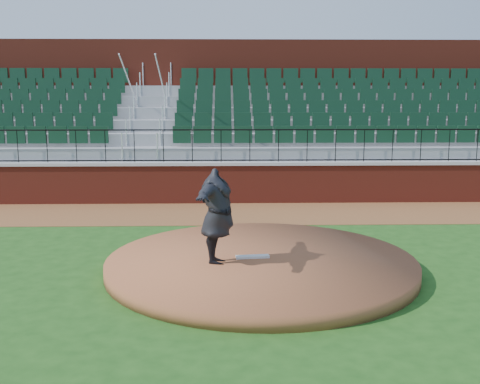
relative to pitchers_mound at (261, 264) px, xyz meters
name	(u,v)px	position (x,y,z in m)	size (l,w,h in m)	color
ground	(242,270)	(-0.37, -0.01, -0.12)	(90.00, 90.00, 0.00)	#1C4814
warning_track	(237,213)	(-0.37, 5.39, -0.12)	(34.00, 3.20, 0.01)	brown
field_wall	(236,184)	(-0.37, 6.99, 0.47)	(34.00, 0.35, 1.20)	maroon
wall_cap	(235,163)	(-0.37, 6.99, 1.12)	(34.00, 0.45, 0.10)	#B7B7B7
wall_railing	(235,146)	(-0.37, 6.99, 1.67)	(34.00, 0.05, 1.00)	black
seating_stands	(234,125)	(-0.37, 9.72, 2.18)	(34.00, 5.10, 4.60)	gray
concourse_wall	(233,110)	(-0.37, 12.52, 2.62)	(34.00, 0.50, 5.50)	maroon
pitchers_mound	(261,264)	(0.00, 0.00, 0.00)	(6.03, 6.03, 0.25)	brown
pitching_rubber	(253,257)	(-0.16, 0.01, 0.15)	(0.66, 0.16, 0.04)	silver
pitcher	(217,216)	(-0.85, -0.30, 1.03)	(2.23, 0.61, 1.81)	black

